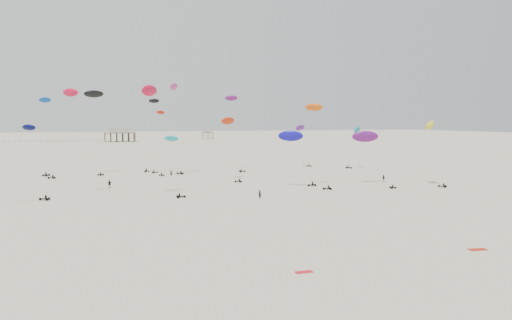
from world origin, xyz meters
name	(u,v)px	position (x,y,z in m)	size (l,w,h in m)	color
ground_plane	(169,156)	(0.00, 200.00, 0.00)	(900.00, 900.00, 0.00)	beige
pavilion_main	(120,136)	(-10.00, 350.00, 4.22)	(21.00, 13.00, 9.80)	brown
pavilion_small	(208,134)	(60.00, 380.00, 3.49)	(9.00, 7.00, 8.00)	brown
pier_fence	(39,142)	(-62.00, 350.00, 0.77)	(80.20, 0.20, 1.50)	black
rig_0	(172,98)	(-9.79, 131.50, 21.37)	(7.48, 9.07, 25.76)	black
rig_2	(35,141)	(-45.74, 134.65, 9.65)	(8.90, 9.10, 14.98)	black
rig_3	(151,130)	(-14.29, 144.98, 12.07)	(7.02, 14.04, 23.48)	black
rig_4	(301,132)	(33.32, 139.44, 11.18)	(6.45, 4.60, 13.89)	black
rig_5	(46,132)	(-43.46, 139.61, 11.96)	(3.68, 7.70, 21.66)	black
rig_6	(356,136)	(48.00, 130.03, 10.23)	(7.15, 5.16, 13.28)	black
rig_7	(234,119)	(10.02, 137.35, 15.66)	(4.16, 13.21, 23.71)	black
rig_8	(431,132)	(43.43, 87.99, 12.39)	(5.30, 9.79, 15.41)	black
rig_9	(63,121)	(-37.36, 99.31, 15.07)	(7.95, 11.75, 22.46)	black
rig_10	(317,126)	(17.39, 95.19, 13.96)	(4.43, 12.23, 19.78)	black
rig_11	(158,136)	(-12.73, 139.84, 10.59)	(5.54, 9.87, 18.59)	black
rig_12	(229,129)	(1.78, 114.07, 12.82)	(5.00, 10.74, 16.69)	black
rig_13	(293,142)	(11.77, 95.90, 10.21)	(8.90, 4.41, 13.02)	black
rig_14	(153,104)	(-20.07, 93.59, 18.52)	(8.08, 10.37, 22.70)	black
rig_15	(367,140)	(30.75, 95.37, 10.54)	(6.81, 13.85, 14.70)	black
rig_16	(94,102)	(-30.44, 140.75, 20.31)	(5.86, 10.86, 24.13)	black
rig_17	(173,146)	(-9.56, 132.44, 7.71)	(5.23, 7.08, 11.06)	black
spectator_0	(260,199)	(-1.47, 81.47, 0.00)	(0.72, 0.50, 1.98)	black
spectator_1	(384,181)	(36.73, 96.91, 0.00)	(0.95, 0.55, 1.94)	black
spectator_2	(110,188)	(-28.41, 106.21, 0.00)	(1.31, 0.70, 2.22)	black
spectator_3	(171,176)	(-11.39, 125.80, 0.00)	(0.70, 0.48, 1.92)	black
grounded_kite_a	(478,250)	(10.08, 37.00, 0.00)	(2.20, 0.90, 0.08)	#B6200B
grounded_kite_b	(304,272)	(-12.94, 35.74, 0.00)	(1.80, 0.70, 0.07)	red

